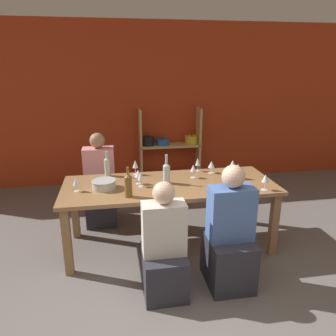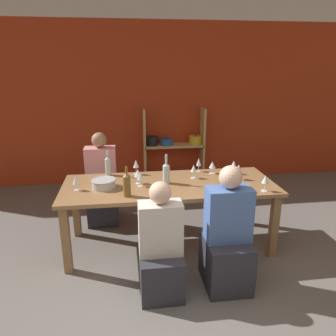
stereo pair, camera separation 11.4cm
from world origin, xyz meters
The scene contains 20 objects.
wall_back_red centered at (0.00, 3.83, 1.35)m, with size 8.80×0.06×2.70m.
shelf_unit centered at (0.50, 3.63, 0.47)m, with size 1.05×0.30×1.31m.
dining_table centered at (0.12, 1.52, 0.67)m, with size 2.32×0.92×0.76m.
mixing_bowl centered at (-0.59, 1.50, 0.81)m, with size 0.26×0.26×0.09m.
wine_bottle_green centered at (-0.34, 1.22, 0.88)m, with size 0.08×0.08×0.31m.
wine_bottle_dark centered at (-0.55, 1.91, 0.88)m, with size 0.07×0.07×0.29m.
wine_bottle_amber centered at (0.09, 1.54, 0.88)m, with size 0.08×0.08×0.33m.
wine_glass_red_a centered at (0.92, 1.56, 0.88)m, with size 0.08×0.08×0.17m.
wine_glass_red_b centered at (-0.22, 1.57, 0.87)m, with size 0.08×0.08×0.16m.
wine_glass_empty_a centered at (0.43, 1.67, 0.87)m, with size 0.07×0.07×0.16m.
wine_glass_empty_b centered at (-0.22, 1.90, 0.88)m, with size 0.07×0.07×0.18m.
wine_glass_white_a centered at (1.07, 1.17, 0.88)m, with size 0.07×0.07×0.17m.
wine_glass_red_c centered at (0.54, 1.90, 0.87)m, with size 0.06×0.06×0.17m.
wine_glass_empty_c centered at (0.93, 1.76, 0.87)m, with size 0.08×0.08×0.16m.
wine_glass_white_b centered at (-0.86, 1.46, 0.86)m, with size 0.07×0.07×0.16m.
wine_glass_red_d centered at (-0.20, 1.49, 0.87)m, with size 0.06×0.06×0.16m.
wine_glass_red_e centered at (0.69, 1.81, 0.86)m, with size 0.08×0.08×0.15m.
person_near_a centered at (0.55, 0.75, 0.43)m, with size 0.40×0.51×1.18m.
person_far_a centered at (-0.66, 2.27, 0.44)m, with size 0.39×0.49×1.20m.
person_near_b centered at (-0.07, 0.73, 0.39)m, with size 0.38×0.48×1.08m.
Camera 2 is at (-0.35, -1.83, 2.01)m, focal length 35.00 mm.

